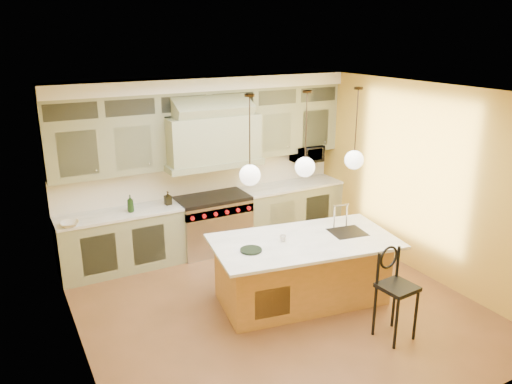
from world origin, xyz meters
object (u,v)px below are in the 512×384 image
range (213,223)px  kitchen_island (302,269)px  counter_stool (395,288)px  microwave (307,154)px

range → kitchen_island: kitchen_island is taller
kitchen_island → range: bearing=109.8°
range → counter_stool: bearing=-75.2°
kitchen_island → counter_stool: 1.37m
range → counter_stool: 3.52m
kitchen_island → microwave: microwave is taller
kitchen_island → microwave: 2.89m
range → microwave: (1.95, 0.11, 0.96)m
range → counter_stool: counter_stool is taller
range → counter_stool: size_ratio=1.04×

